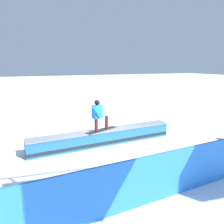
{
  "coord_description": "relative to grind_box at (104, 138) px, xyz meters",
  "views": [
    {
      "loc": [
        3.3,
        8.45,
        3.4
      ],
      "look_at": [
        0.05,
        1.0,
        1.64
      ],
      "focal_mm": 35.38,
      "sensor_mm": 36.0,
      "label": 1
    }
  ],
  "objects": [
    {
      "name": "grind_box",
      "position": [
        0.0,
        0.0,
        0.0
      ],
      "size": [
        6.42,
        0.97,
        0.65
      ],
      "color": "#286EB9",
      "rests_on": "ground_plane"
    },
    {
      "name": "safety_fence",
      "position": [
        0.0,
        4.29,
        0.34
      ],
      "size": [
        12.08,
        0.69,
        1.27
      ],
      "primitive_type": "cube",
      "rotation": [
        0.0,
        0.0,
        0.05
      ],
      "color": "#2C7EEB",
      "rests_on": "ground_plane"
    },
    {
      "name": "snowboarder",
      "position": [
        0.26,
        0.07,
        1.07
      ],
      "size": [
        1.54,
        0.82,
        1.34
      ],
      "color": "black",
      "rests_on": "grind_box"
    },
    {
      "name": "ground_plane",
      "position": [
        0.0,
        0.0,
        -0.29
      ],
      "size": [
        120.0,
        120.0,
        0.0
      ],
      "primitive_type": "plane",
      "color": "white"
    }
  ]
}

